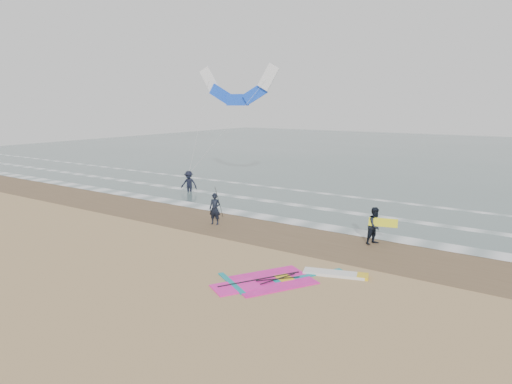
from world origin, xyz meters
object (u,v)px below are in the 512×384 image
Objects in this scene: person_walking at (375,226)px; person_standing at (215,209)px; windsurf_rig at (289,279)px; person_wading at (189,179)px; surf_kite at (237,89)px.

person_standing is at bearing 123.62° from person_walking.
person_standing is at bearing 147.79° from windsurf_rig.
person_walking is 0.91× the size of person_wading.
person_walking is at bearing -29.03° from surf_kite.
person_walking is (8.46, 1.49, 0.02)m from person_standing.
person_walking is at bearing -6.73° from person_standing.
person_wading is at bearing 144.17° from windsurf_rig.
person_standing is 0.98× the size of person_walking.
windsurf_rig is at bearing -55.64° from person_wading.
surf_kite reaches higher than person_wading.
person_standing is 9.63m from person_wading.
windsurf_rig is at bearing -166.46° from person_walking.
surf_kite reaches higher than person_standing.
surf_kite is at bearing 132.38° from windsurf_rig.
person_walking is at bearing -35.86° from person_wading.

